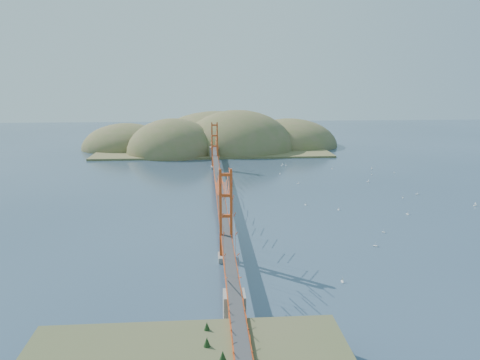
{
  "coord_description": "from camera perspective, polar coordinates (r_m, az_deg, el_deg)",
  "views": [
    {
      "loc": [
        -2.45,
        -85.18,
        22.48
      ],
      "look_at": [
        4.02,
        0.0,
        3.68
      ],
      "focal_mm": 35.0,
      "sensor_mm": 36.0,
      "label": 1
    }
  ],
  "objects": [
    {
      "name": "sailboat_17",
      "position": [
        106.4,
        15.36,
        -0.16
      ],
      "size": [
        0.55,
        0.45,
        0.65
      ],
      "color": "white",
      "rests_on": "ground"
    },
    {
      "name": "sailboat_13",
      "position": [
        93.73,
        26.75,
        -2.73
      ],
      "size": [
        0.66,
        0.61,
        0.74
      ],
      "color": "white",
      "rests_on": "ground"
    },
    {
      "name": "sailboat_0",
      "position": [
        85.05,
        8.02,
        -2.95
      ],
      "size": [
        0.5,
        0.51,
        0.57
      ],
      "color": "white",
      "rests_on": "ground"
    },
    {
      "name": "sailboat_3",
      "position": [
        101.71,
        7.12,
        -0.38
      ],
      "size": [
        0.49,
        0.4,
        0.57
      ],
      "color": "white",
      "rests_on": "ground"
    },
    {
      "name": "bridge",
      "position": [
        86.79,
        -2.66,
        2.13
      ],
      "size": [
        2.2,
        94.4,
        12.0
      ],
      "color": "gray",
      "rests_on": "ground"
    },
    {
      "name": "sailboat_1",
      "position": [
        82.82,
        11.94,
        -3.52
      ],
      "size": [
        0.48,
        0.51,
        0.58
      ],
      "color": "white",
      "rests_on": "ground"
    },
    {
      "name": "sailboat_6",
      "position": [
        66.73,
        16.19,
        -7.65
      ],
      "size": [
        0.64,
        0.64,
        0.7
      ],
      "color": "white",
      "rests_on": "ground"
    },
    {
      "name": "approach_viaduct",
      "position": [
        38.86,
        -0.12,
        -18.45
      ],
      "size": [
        1.4,
        12.0,
        3.38
      ],
      "color": "#CB4316",
      "rests_on": "ground"
    },
    {
      "name": "promontory",
      "position": [
        43.03,
        -0.47,
        -18.9
      ],
      "size": [
        9.0,
        6.0,
        0.24
      ],
      "primitive_type": "cube",
      "color": "#59544C",
      "rests_on": "ground"
    },
    {
      "name": "sailboat_8",
      "position": [
        121.47,
        15.77,
        1.34
      ],
      "size": [
        0.64,
        0.64,
        0.66
      ],
      "color": "white",
      "rests_on": "ground"
    },
    {
      "name": "sailboat_16",
      "position": [
        111.29,
        4.9,
        0.78
      ],
      "size": [
        0.54,
        0.54,
        0.57
      ],
      "color": "white",
      "rests_on": "ground"
    },
    {
      "name": "ground",
      "position": [
        88.13,
        -2.61,
        -2.38
      ],
      "size": [
        320.0,
        320.0,
        0.0
      ],
      "primitive_type": "plane",
      "color": "#2A3E55",
      "rests_on": "ground"
    },
    {
      "name": "sailboat_2",
      "position": [
        72.74,
        17.12,
        -6.05
      ],
      "size": [
        0.56,
        0.56,
        0.59
      ],
      "color": "white",
      "rests_on": "ground"
    },
    {
      "name": "fort",
      "position": [
        43.38,
        0.01,
        -17.79
      ],
      "size": [
        3.7,
        2.3,
        1.75
      ],
      "color": "maroon",
      "rests_on": "ground"
    },
    {
      "name": "sailboat_5",
      "position": [
        83.33,
        19.77,
        -3.88
      ],
      "size": [
        0.65,
        0.65,
        0.71
      ],
      "color": "white",
      "rests_on": "ground"
    },
    {
      "name": "sailboat_15",
      "position": [
        119.47,
        11.19,
        1.39
      ],
      "size": [
        0.54,
        0.54,
        0.58
      ],
      "color": "white",
      "rests_on": "ground"
    },
    {
      "name": "sailboat_4",
      "position": [
        117.85,
        18.29,
        0.84
      ],
      "size": [
        0.52,
        0.52,
        0.56
      ],
      "color": "white",
      "rests_on": "ground"
    },
    {
      "name": "sailboat_10",
      "position": [
        54.83,
        12.39,
        -11.94
      ],
      "size": [
        0.45,
        0.55,
        0.65
      ],
      "color": "white",
      "rests_on": "ground"
    },
    {
      "name": "sailboat_11",
      "position": [
        97.98,
        20.8,
        -1.59
      ],
      "size": [
        0.64,
        0.62,
        0.72
      ],
      "color": "white",
      "rests_on": "ground"
    },
    {
      "name": "far_headlands",
      "position": [
        155.41,
        -2.58,
        4.08
      ],
      "size": [
        84.0,
        58.0,
        25.0
      ],
      "color": "brown",
      "rests_on": "ground"
    },
    {
      "name": "sailboat_12",
      "position": [
        122.39,
        5.18,
        1.84
      ],
      "size": [
        0.59,
        0.51,
        0.68
      ],
      "color": "white",
      "rests_on": "ground"
    },
    {
      "name": "sailboat_7",
      "position": [
        121.98,
        5.61,
        1.79
      ],
      "size": [
        0.49,
        0.42,
        0.56
      ],
      "color": "white",
      "rests_on": "ground"
    },
    {
      "name": "sailboat_9",
      "position": [
        114.03,
        15.75,
        0.64
      ],
      "size": [
        0.55,
        0.55,
        0.61
      ],
      "color": "white",
      "rests_on": "ground"
    },
    {
      "name": "sailboat_14",
      "position": [
        94.04,
        19.25,
        -2.05
      ],
      "size": [
        0.53,
        0.53,
        0.58
      ],
      "color": "white",
      "rests_on": "ground"
    }
  ]
}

